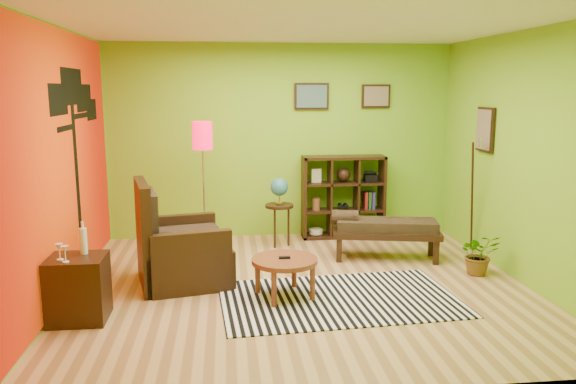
{
  "coord_description": "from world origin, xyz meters",
  "views": [
    {
      "loc": [
        -0.8,
        -5.89,
        2.16
      ],
      "look_at": [
        -0.13,
        0.08,
        1.05
      ],
      "focal_mm": 35.0,
      "sensor_mm": 36.0,
      "label": 1
    }
  ],
  "objects": [
    {
      "name": "coffee_table",
      "position": [
        -0.21,
        -0.32,
        0.36
      ],
      "size": [
        0.69,
        0.69,
        0.44
      ],
      "color": "brown",
      "rests_on": "ground"
    },
    {
      "name": "ground",
      "position": [
        0.0,
        0.0,
        0.0
      ],
      "size": [
        5.0,
        5.0,
        0.0
      ],
      "primitive_type": "plane",
      "color": "tan",
      "rests_on": "ground"
    },
    {
      "name": "globe_table",
      "position": [
        -0.08,
        1.65,
        0.72
      ],
      "size": [
        0.39,
        0.39,
        0.96
      ],
      "color": "black",
      "rests_on": "ground"
    },
    {
      "name": "floor_lamp",
      "position": [
        -1.09,
        1.3,
        1.42
      ],
      "size": [
        0.26,
        0.26,
        1.75
      ],
      "color": "silver",
      "rests_on": "ground"
    },
    {
      "name": "side_cabinet",
      "position": [
        -2.2,
        -0.68,
        0.31
      ],
      "size": [
        0.52,
        0.47,
        0.93
      ],
      "color": "black",
      "rests_on": "ground"
    },
    {
      "name": "room_shell",
      "position": [
        -0.09,
        0.01,
        1.8
      ],
      "size": [
        5.04,
        4.54,
        2.82
      ],
      "color": "#7ABC1F",
      "rests_on": "ground"
    },
    {
      "name": "zebra_rug",
      "position": [
        0.35,
        -0.44,
        0.01
      ],
      "size": [
        2.54,
        1.64,
        0.01
      ],
      "primitive_type": "cube",
      "rotation": [
        0.0,
        0.0,
        0.07
      ],
      "color": "white",
      "rests_on": "ground"
    },
    {
      "name": "armchair",
      "position": [
        -1.35,
        0.27,
        0.36
      ],
      "size": [
        1.15,
        1.14,
        1.17
      ],
      "color": "black",
      "rests_on": "ground"
    },
    {
      "name": "potted_plant",
      "position": [
        2.14,
        0.17,
        0.19
      ],
      "size": [
        0.49,
        0.53,
        0.39
      ],
      "primitive_type": "imported",
      "rotation": [
        0.0,
        0.0,
        -0.09
      ],
      "color": "#26661E",
      "rests_on": "ground"
    },
    {
      "name": "bench",
      "position": [
        1.19,
        0.9,
        0.4
      ],
      "size": [
        1.42,
        0.74,
        0.63
      ],
      "color": "black",
      "rests_on": "ground"
    },
    {
      "name": "cube_shelf",
      "position": [
        0.91,
        2.03,
        0.6
      ],
      "size": [
        1.2,
        0.35,
        1.2
      ],
      "color": "black",
      "rests_on": "ground"
    }
  ]
}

